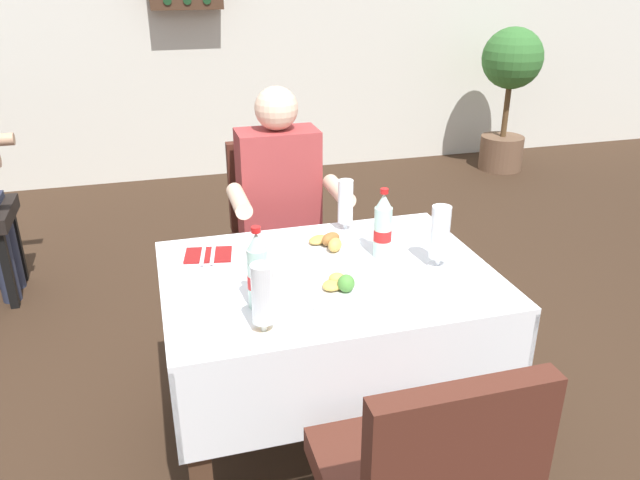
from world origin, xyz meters
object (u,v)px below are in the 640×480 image
object	(u,v)px
plate_near_camera	(340,288)
potted_plant_corner	(510,82)
seated_diner_far	(282,211)
napkin_cutlery_set	(208,255)
beer_glass_left	(440,236)
cola_bottle_primary	(258,272)
cola_bottle_secondary	(383,227)
chair_far_diner_seat	(279,233)
beer_glass_right	(263,297)
plate_far_diner	(329,244)
main_dining_table	(328,314)
beer_glass_middle	(345,204)

from	to	relation	value
plate_near_camera	potted_plant_corner	distance (m)	4.05
seated_diner_far	potted_plant_corner	world-z (taller)	seated_diner_far
napkin_cutlery_set	potted_plant_corner	xyz separation A→B (m)	(2.93, 2.75, 0.03)
plate_near_camera	beer_glass_left	size ratio (longest dim) A/B	1.00
cola_bottle_primary	cola_bottle_secondary	distance (m)	0.56
plate_near_camera	potted_plant_corner	xyz separation A→B (m)	(2.55, 3.15, 0.02)
chair_far_diner_seat	cola_bottle_secondary	xyz separation A→B (m)	(0.23, -0.75, 0.31)
beer_glass_left	cola_bottle_secondary	distance (m)	0.21
plate_near_camera	beer_glass_right	world-z (taller)	beer_glass_right
cola_bottle_secondary	napkin_cutlery_set	world-z (taller)	cola_bottle_secondary
napkin_cutlery_set	beer_glass_right	bearing A→B (deg)	-80.01
plate_near_camera	beer_glass_left	xyz separation A→B (m)	(0.39, 0.10, 0.10)
seated_diner_far	cola_bottle_primary	size ratio (longest dim) A/B	4.64
plate_near_camera	cola_bottle_primary	xyz separation A→B (m)	(-0.27, -0.01, 0.10)
potted_plant_corner	napkin_cutlery_set	bearing A→B (deg)	-136.83
plate_far_diner	cola_bottle_primary	size ratio (longest dim) A/B	0.83
cola_bottle_secondary	plate_far_diner	bearing A→B (deg)	144.92
napkin_cutlery_set	plate_near_camera	bearing A→B (deg)	-46.39
main_dining_table	beer_glass_right	distance (m)	0.52
seated_diner_far	beer_glass_middle	xyz separation A→B (m)	(0.18, -0.37, 0.15)
chair_far_diner_seat	cola_bottle_primary	bearing A→B (deg)	-105.59
beer_glass_middle	plate_near_camera	bearing A→B (deg)	-109.51
main_dining_table	napkin_cutlery_set	xyz separation A→B (m)	(-0.39, 0.25, 0.18)
cola_bottle_secondary	beer_glass_right	bearing A→B (deg)	-143.14
napkin_cutlery_set	cola_bottle_secondary	bearing A→B (deg)	-16.08
cola_bottle_secondary	beer_glass_left	bearing A→B (deg)	-38.53
cola_bottle_secondary	napkin_cutlery_set	xyz separation A→B (m)	(-0.62, 0.18, -0.11)
chair_far_diner_seat	napkin_cutlery_set	bearing A→B (deg)	-124.21
plate_near_camera	beer_glass_middle	xyz separation A→B (m)	(0.18, 0.50, 0.10)
beer_glass_middle	beer_glass_right	xyz separation A→B (m)	(-0.46, -0.66, 0.00)
main_dining_table	beer_glass_middle	bearing A→B (deg)	63.04
beer_glass_left	beer_glass_right	size ratio (longest dim) A/B	1.04
plate_near_camera	napkin_cutlery_set	size ratio (longest dim) A/B	1.16
chair_far_diner_seat	beer_glass_left	xyz separation A→B (m)	(0.39, -0.88, 0.31)
chair_far_diner_seat	potted_plant_corner	world-z (taller)	potted_plant_corner
main_dining_table	plate_near_camera	distance (m)	0.25
chair_far_diner_seat	beer_glass_left	size ratio (longest dim) A/B	4.27
main_dining_table	seated_diner_far	world-z (taller)	seated_diner_far
plate_near_camera	beer_glass_right	distance (m)	0.34
main_dining_table	cola_bottle_secondary	distance (m)	0.37
plate_near_camera	plate_far_diner	size ratio (longest dim) A/B	1.01
main_dining_table	beer_glass_right	xyz separation A→B (m)	(-0.29, -0.32, 0.29)
seated_diner_far	cola_bottle_secondary	xyz separation A→B (m)	(0.24, -0.64, 0.15)
beer_glass_left	plate_near_camera	bearing A→B (deg)	-166.15
plate_far_diner	beer_glass_left	size ratio (longest dim) A/B	0.99
beer_glass_left	beer_glass_right	bearing A→B (deg)	-159.24
main_dining_table	potted_plant_corner	size ratio (longest dim) A/B	0.92
main_dining_table	seated_diner_far	xyz separation A→B (m)	(-0.01, 0.71, 0.14)
main_dining_table	cola_bottle_primary	bearing A→B (deg)	-148.61
chair_far_diner_seat	beer_glass_right	bearing A→B (deg)	-104.26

